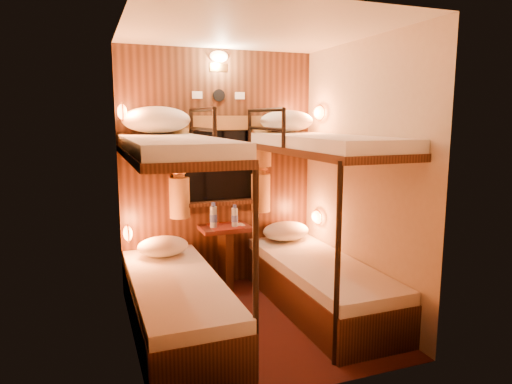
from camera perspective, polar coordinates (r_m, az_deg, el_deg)
name	(u,v)px	position (r m, az deg, el deg)	size (l,w,h in m)	color
floor	(255,322)	(4.06, -0.18, -15.95)	(2.10, 2.10, 0.00)	#37160F
ceiling	(254,30)	(3.73, -0.20, 19.60)	(2.10, 2.10, 0.00)	silver
wall_back	(219,170)	(4.70, -4.66, 2.77)	(2.40, 2.40, 0.00)	#C6B293
wall_front	(315,207)	(2.77, 7.41, -1.87)	(2.40, 2.40, 0.00)	#C6B293
wall_left	(128,190)	(3.50, -15.75, 0.19)	(2.40, 2.40, 0.00)	#C6B293
wall_right	(360,178)	(4.16, 12.83, 1.72)	(2.40, 2.40, 0.00)	#C6B293
back_panel	(219,170)	(4.69, -4.60, 2.75)	(2.00, 0.03, 2.40)	black
bunk_left	(176,266)	(3.76, -9.98, -9.05)	(0.72, 1.90, 1.82)	black
bunk_right	(319,249)	(4.17, 7.91, -7.12)	(0.72, 1.90, 1.82)	black
window	(220,172)	(4.66, -4.50, 2.47)	(1.00, 0.12, 0.79)	black
curtains	(221,164)	(4.62, -4.40, 3.45)	(1.10, 0.22, 1.00)	olive
back_fixtures	(219,64)	(4.65, -4.65, 15.60)	(0.54, 0.09, 0.48)	black
reading_lamps	(229,170)	(4.36, -3.40, 2.80)	(2.00, 0.20, 1.25)	orange
table	(225,249)	(4.67, -3.85, -7.11)	(0.50, 0.34, 0.66)	#4F1C12
bottle_left	(213,217)	(4.54, -5.34, -3.12)	(0.07, 0.07, 0.25)	#99BFE5
bottle_right	(235,217)	(4.57, -2.69, -3.18)	(0.07, 0.07, 0.22)	#99BFE5
sachet_a	(238,224)	(4.69, -2.22, -4.01)	(0.08, 0.06, 0.01)	silver
sachet_b	(241,225)	(4.64, -1.95, -4.16)	(0.08, 0.06, 0.01)	silver
pillow_lower_left	(163,246)	(4.35, -11.56, -6.67)	(0.47, 0.34, 0.19)	silver
pillow_lower_right	(286,231)	(4.81, 3.76, -4.89)	(0.50, 0.36, 0.20)	silver
pillow_upper_left	(156,120)	(4.32, -12.34, 8.81)	(0.63, 0.45, 0.25)	silver
pillow_upper_right	(287,121)	(4.67, 3.87, 8.85)	(0.56, 0.40, 0.22)	silver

